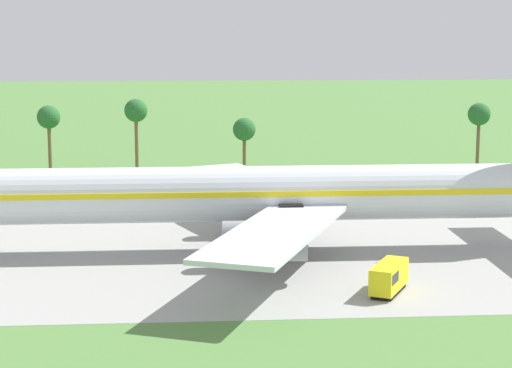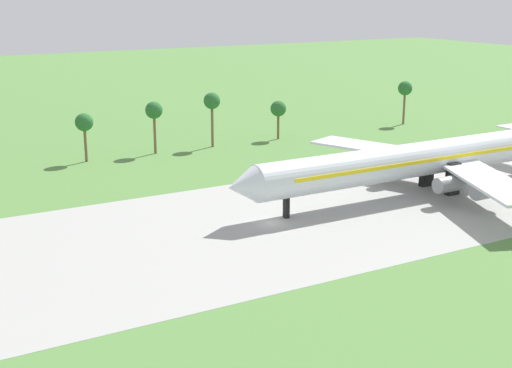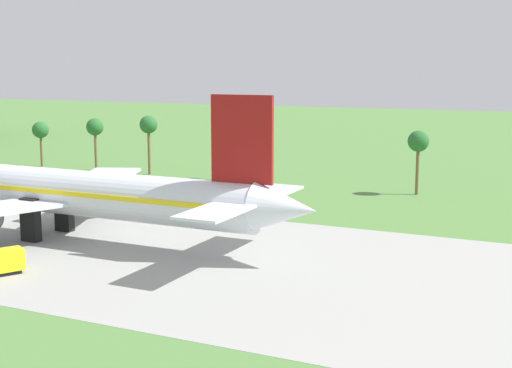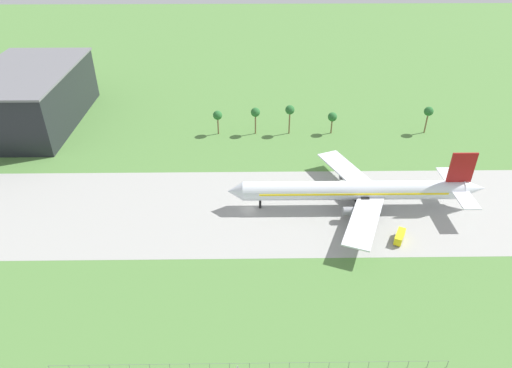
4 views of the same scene
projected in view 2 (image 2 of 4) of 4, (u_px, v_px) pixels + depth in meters
ground_plane at (271, 223)px, 105.12m from camera, size 600.00×600.00×0.00m
taxiway_strip at (271, 223)px, 105.11m from camera, size 320.00×44.00×0.02m
jet_airliner at (433, 157)px, 119.92m from camera, size 77.31×53.05×18.53m
palm_tree_row at (236, 106)px, 156.46m from camera, size 85.92×3.60×11.90m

